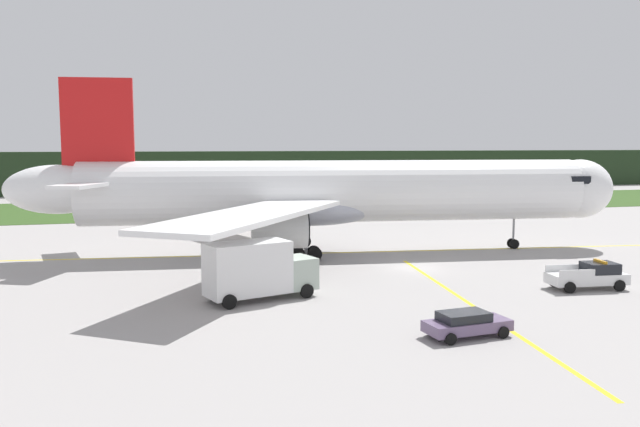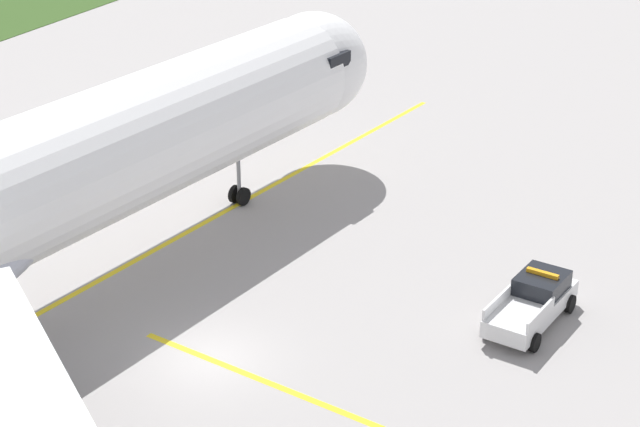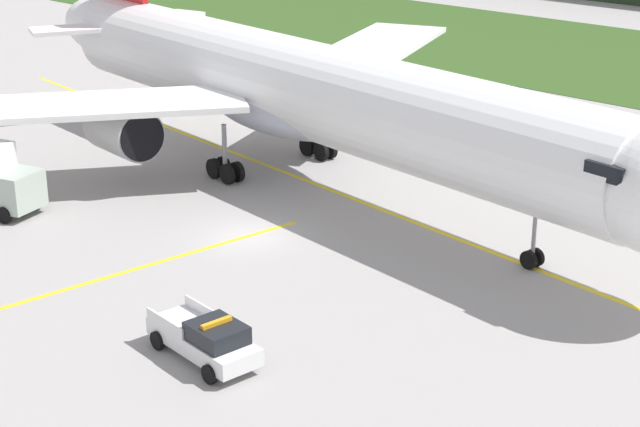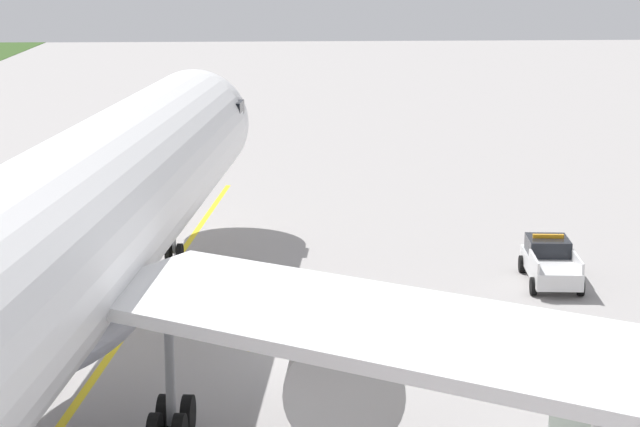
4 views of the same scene
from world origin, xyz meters
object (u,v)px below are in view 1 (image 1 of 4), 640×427
object	(u,v)px
staff_car	(466,323)
catering_truck	(257,269)
airliner	(329,193)
ops_pickup_truck	(590,276)

from	to	relation	value
staff_car	catering_truck	bearing A→B (deg)	130.37
airliner	staff_car	world-z (taller)	airliner
ops_pickup_truck	staff_car	size ratio (longest dim) A/B	1.18
airliner	catering_truck	size ratio (longest dim) A/B	7.30
ops_pickup_truck	staff_car	bearing A→B (deg)	-149.91
catering_truck	staff_car	world-z (taller)	catering_truck
airliner	catering_truck	distance (m)	18.37
ops_pickup_truck	staff_car	world-z (taller)	ops_pickup_truck
airliner	staff_car	xyz separation A→B (m)	(-0.22, -26.04, -4.63)
ops_pickup_truck	catering_truck	bearing A→B (deg)	172.74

